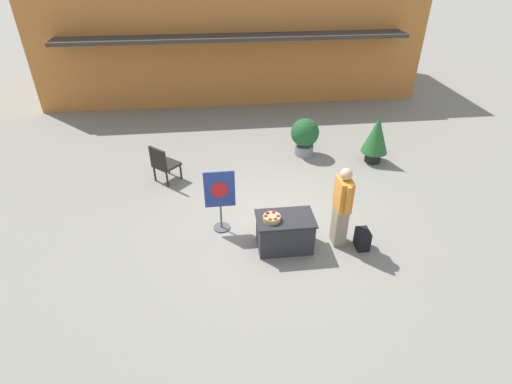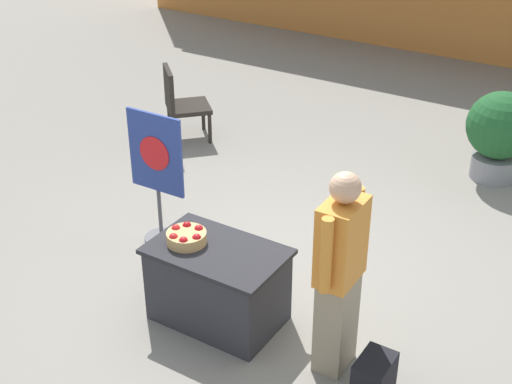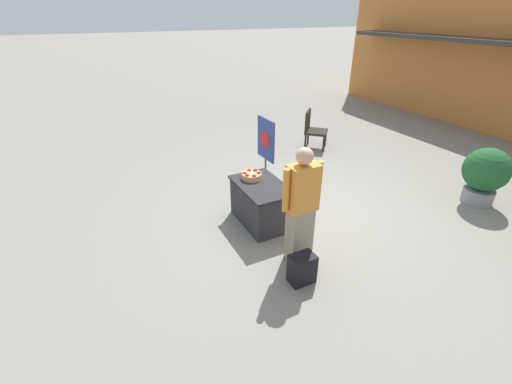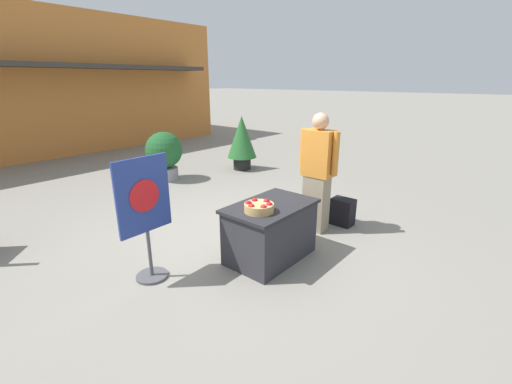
{
  "view_description": "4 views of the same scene",
  "coord_description": "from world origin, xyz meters",
  "px_view_note": "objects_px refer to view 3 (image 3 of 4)",
  "views": [
    {
      "loc": [
        -1.23,
        -7.03,
        5.36
      ],
      "look_at": [
        -0.45,
        -0.23,
        0.96
      ],
      "focal_mm": 28.0,
      "sensor_mm": 36.0,
      "label": 1
    },
    {
      "loc": [
        2.99,
        -4.9,
        4.0
      ],
      "look_at": [
        0.03,
        -0.19,
        0.96
      ],
      "focal_mm": 50.0,
      "sensor_mm": 36.0,
      "label": 2
    },
    {
      "loc": [
        4.49,
        -3.22,
        3.26
      ],
      "look_at": [
        -0.13,
        -0.86,
        0.5
      ],
      "focal_mm": 24.0,
      "sensor_mm": 36.0,
      "label": 3
    },
    {
      "loc": [
        -3.04,
        -3.24,
        2.17
      ],
      "look_at": [
        0.45,
        -0.28,
        0.66
      ],
      "focal_mm": 24.0,
      "sensor_mm": 36.0,
      "label": 4
    }
  ],
  "objects_px": {
    "display_table": "(262,203)",
    "apple_basket": "(252,175)",
    "poster_board": "(266,149)",
    "potted_plant_near_right": "(485,173)",
    "person_visitor": "(301,206)",
    "patio_chair": "(313,128)",
    "backpack": "(302,269)"
  },
  "relations": [
    {
      "from": "apple_basket",
      "to": "backpack",
      "type": "distance_m",
      "value": 1.93
    },
    {
      "from": "potted_plant_near_right",
      "to": "patio_chair",
      "type": "bearing_deg",
      "value": -164.18
    },
    {
      "from": "display_table",
      "to": "apple_basket",
      "type": "xyz_separation_m",
      "value": [
        -0.28,
        -0.05,
        0.42
      ]
    },
    {
      "from": "person_visitor",
      "to": "potted_plant_near_right",
      "type": "bearing_deg",
      "value": -93.14
    },
    {
      "from": "potted_plant_near_right",
      "to": "apple_basket",
      "type": "bearing_deg",
      "value": -111.04
    },
    {
      "from": "apple_basket",
      "to": "potted_plant_near_right",
      "type": "xyz_separation_m",
      "value": [
        1.55,
        4.03,
        -0.17
      ]
    },
    {
      "from": "backpack",
      "to": "potted_plant_near_right",
      "type": "height_order",
      "value": "potted_plant_near_right"
    },
    {
      "from": "poster_board",
      "to": "potted_plant_near_right",
      "type": "xyz_separation_m",
      "value": [
        2.52,
        3.24,
        -0.18
      ]
    },
    {
      "from": "poster_board",
      "to": "backpack",
      "type": "bearing_deg",
      "value": 70.12
    },
    {
      "from": "patio_chair",
      "to": "person_visitor",
      "type": "bearing_deg",
      "value": -84.08
    },
    {
      "from": "display_table",
      "to": "potted_plant_near_right",
      "type": "height_order",
      "value": "potted_plant_near_right"
    },
    {
      "from": "patio_chair",
      "to": "display_table",
      "type": "bearing_deg",
      "value": -94.4
    },
    {
      "from": "person_visitor",
      "to": "patio_chair",
      "type": "xyz_separation_m",
      "value": [
        -3.73,
        2.87,
        -0.35
      ]
    },
    {
      "from": "backpack",
      "to": "poster_board",
      "type": "relative_size",
      "value": 0.3
    },
    {
      "from": "apple_basket",
      "to": "patio_chair",
      "type": "xyz_separation_m",
      "value": [
        -2.33,
        2.93,
        -0.23
      ]
    },
    {
      "from": "display_table",
      "to": "poster_board",
      "type": "xyz_separation_m",
      "value": [
        -1.25,
        0.75,
        0.43
      ]
    },
    {
      "from": "display_table",
      "to": "poster_board",
      "type": "bearing_deg",
      "value": 148.94
    },
    {
      "from": "backpack",
      "to": "potted_plant_near_right",
      "type": "relative_size",
      "value": 0.39
    },
    {
      "from": "backpack",
      "to": "patio_chair",
      "type": "bearing_deg",
      "value": 143.37
    },
    {
      "from": "display_table",
      "to": "backpack",
      "type": "distance_m",
      "value": 1.58
    },
    {
      "from": "person_visitor",
      "to": "poster_board",
      "type": "distance_m",
      "value": 2.48
    },
    {
      "from": "patio_chair",
      "to": "backpack",
      "type": "bearing_deg",
      "value": -83.14
    },
    {
      "from": "apple_basket",
      "to": "potted_plant_near_right",
      "type": "distance_m",
      "value": 4.32
    },
    {
      "from": "poster_board",
      "to": "display_table",
      "type": "bearing_deg",
      "value": 57.98
    },
    {
      "from": "display_table",
      "to": "person_visitor",
      "type": "distance_m",
      "value": 1.24
    },
    {
      "from": "poster_board",
      "to": "patio_chair",
      "type": "height_order",
      "value": "poster_board"
    },
    {
      "from": "patio_chair",
      "to": "potted_plant_near_right",
      "type": "bearing_deg",
      "value": -30.69
    },
    {
      "from": "person_visitor",
      "to": "backpack",
      "type": "xyz_separation_m",
      "value": [
        0.44,
        -0.23,
        -0.68
      ]
    },
    {
      "from": "patio_chair",
      "to": "potted_plant_near_right",
      "type": "relative_size",
      "value": 0.91
    },
    {
      "from": "display_table",
      "to": "potted_plant_near_right",
      "type": "bearing_deg",
      "value": 72.29
    },
    {
      "from": "poster_board",
      "to": "potted_plant_near_right",
      "type": "distance_m",
      "value": 4.1
    },
    {
      "from": "person_visitor",
      "to": "apple_basket",
      "type": "bearing_deg",
      "value": 1.74
    }
  ]
}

